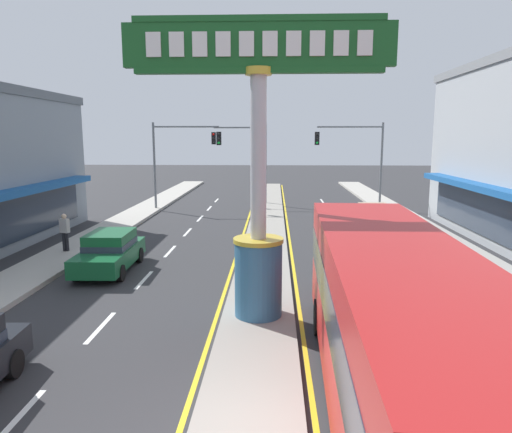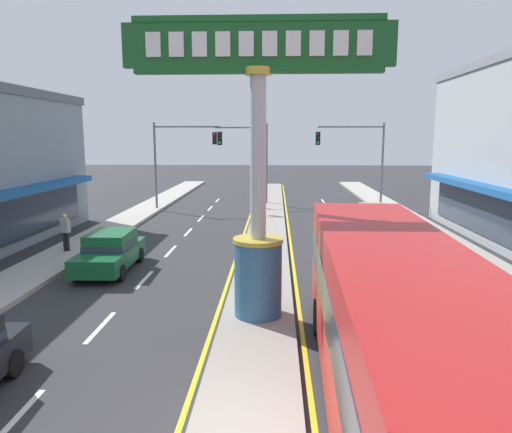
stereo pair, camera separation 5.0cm
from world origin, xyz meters
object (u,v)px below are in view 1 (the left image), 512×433
object	(u,v)px
traffic_light_median_far	(246,150)
bus_near_right_lane	(394,318)
sedan_near_left_lane	(375,218)
pedestrian_near_kerb	(65,230)
traffic_light_left_side	(179,151)
district_sign	(258,184)
traffic_light_right_side	(357,150)
sedan_mid_left_lane	(110,251)

from	to	relation	value
traffic_light_median_far	bus_near_right_lane	size ratio (longest dim) A/B	0.55
sedan_near_left_lane	pedestrian_near_kerb	distance (m)	15.92
traffic_light_left_side	sedan_near_left_lane	world-z (taller)	traffic_light_left_side
bus_near_right_lane	sedan_near_left_lane	bearing A→B (deg)	79.26
bus_near_right_lane	pedestrian_near_kerb	bearing A→B (deg)	134.68
pedestrian_near_kerb	traffic_light_median_far	bearing A→B (deg)	66.29
district_sign	traffic_light_median_far	bearing A→B (deg)	94.27
district_sign	sedan_near_left_lane	xyz separation A→B (m)	(6.00, 12.93, -3.13)
traffic_light_right_side	sedan_mid_left_lane	world-z (taller)	traffic_light_right_side
district_sign	pedestrian_near_kerb	size ratio (longest dim) A/B	4.87
sedan_mid_left_lane	sedan_near_left_lane	bearing A→B (deg)	34.10
district_sign	pedestrian_near_kerb	world-z (taller)	district_sign
sedan_mid_left_lane	district_sign	bearing A→B (deg)	-38.63
district_sign	traffic_light_left_side	xyz separation A→B (m)	(-6.29, 20.13, 0.33)
traffic_light_median_far	traffic_light_left_side	bearing A→B (deg)	-144.62
bus_near_right_lane	pedestrian_near_kerb	size ratio (longest dim) A/B	6.70
traffic_light_right_side	bus_near_right_lane	world-z (taller)	traffic_light_right_side
district_sign	traffic_light_median_far	size ratio (longest dim) A/B	1.32
traffic_light_right_side	bus_near_right_lane	bearing A→B (deg)	-97.98
bus_near_right_lane	pedestrian_near_kerb	xyz separation A→B (m)	(-11.54, 11.67, -0.74)
district_sign	sedan_mid_left_lane	distance (m)	8.30
pedestrian_near_kerb	district_sign	bearing A→B (deg)	-39.11
district_sign	sedan_near_left_lane	distance (m)	14.59
traffic_light_right_side	traffic_light_left_side	bearing A→B (deg)	-175.67
pedestrian_near_kerb	sedan_near_left_lane	bearing A→B (deg)	21.13
district_sign	traffic_light_right_side	world-z (taller)	district_sign
district_sign	sedan_near_left_lane	size ratio (longest dim) A/B	1.88
sedan_near_left_lane	bus_near_right_lane	bearing A→B (deg)	-100.74
traffic_light_right_side	bus_near_right_lane	distance (m)	25.93
bus_near_right_lane	traffic_light_median_far	bearing A→B (deg)	99.07
sedan_near_left_lane	traffic_light_right_side	bearing A→B (deg)	88.01
traffic_light_left_side	pedestrian_near_kerb	size ratio (longest dim) A/B	3.69
traffic_light_right_side	district_sign	bearing A→B (deg)	-106.60
sedan_mid_left_lane	pedestrian_near_kerb	size ratio (longest dim) A/B	2.58
bus_near_right_lane	sedan_near_left_lane	world-z (taller)	bus_near_right_lane
district_sign	sedan_near_left_lane	bearing A→B (deg)	65.09
traffic_light_left_side	traffic_light_median_far	bearing A→B (deg)	35.38
district_sign	bus_near_right_lane	size ratio (longest dim) A/B	0.73
traffic_light_median_far	district_sign	bearing A→B (deg)	-85.73
traffic_light_median_far	sedan_near_left_lane	size ratio (longest dim) A/B	1.42
traffic_light_right_side	sedan_near_left_lane	xyz separation A→B (m)	(-0.28, -8.16, -3.46)
traffic_light_left_side	traffic_light_median_far	world-z (taller)	same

